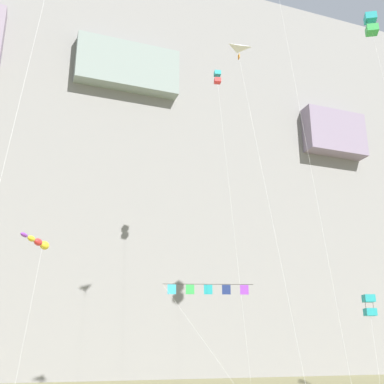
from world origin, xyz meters
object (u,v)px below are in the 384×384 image
Objects in this scene: kite_delta_low_left at (240,71)px; kite_box_high_left at (218,79)px; kite_box_high_center at (369,305)px; kite_windsock_near_cliff at (39,243)px; kite_box_low_center at (371,25)px; kite_banner_mid_left at (209,291)px.

kite_box_high_left reaches higher than kite_delta_low_left.
kite_windsock_near_cliff is (-24.62, 2.99, 3.73)m from kite_box_high_center.
kite_box_low_center reaches higher than kite_box_high_center.
kite_windsock_near_cliff is (-11.66, 8.18, -11.10)m from kite_delta_low_left.
kite_windsock_near_cliff reaches higher than kite_banner_mid_left.
kite_box_high_left is 2.82× the size of kite_windsock_near_cliff.
kite_box_low_center is 1.05× the size of kite_box_high_left.
kite_box_high_left is (-10.12, 10.72, -1.39)m from kite_box_low_center.
kite_delta_low_left is at bearing -77.56° from kite_banner_mid_left.
kite_box_high_left is at bearing 139.49° from kite_box_high_center.
kite_box_high_left reaches higher than kite_box_high_center.
kite_box_high_center is 25.08m from kite_windsock_near_cliff.
kite_windsock_near_cliff is at bearing 144.94° from kite_delta_low_left.
kite_banner_mid_left is (-14.94, 1.80, -23.42)m from kite_box_low_center.
kite_box_low_center reaches higher than kite_box_high_left.
kite_windsock_near_cliff reaches higher than kite_box_high_center.
kite_banner_mid_left is 12.03m from kite_windsock_near_cliff.
kite_windsock_near_cliff is at bearing 173.08° from kite_box_high_center.
kite_delta_low_left is 15.50m from kite_box_high_left.
kite_delta_low_left is 20.37m from kite_box_high_center.
kite_box_high_left is (3.94, 12.90, 7.63)m from kite_delta_low_left.
kite_box_high_center is at bearing 5.03° from kite_banner_mid_left.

